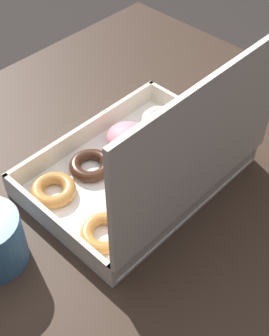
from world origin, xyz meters
TOP-DOWN VIEW (x-y plane):
  - dining_table at (0.00, 0.00)m, footprint 1.00×0.85m
  - donut_box at (-0.05, 0.03)m, footprint 0.35×0.25m

SIDE VIEW (x-z plane):
  - dining_table at x=0.00m, z-range 0.26..1.01m
  - donut_box at x=-0.05m, z-range 0.67..0.93m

